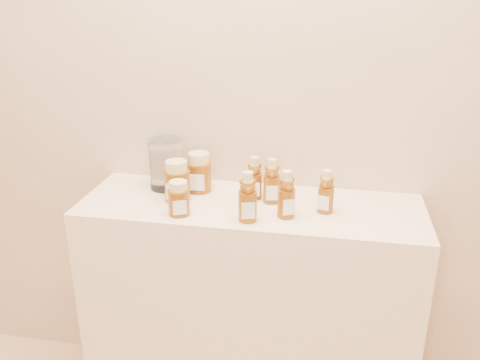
% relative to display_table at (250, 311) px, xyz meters
% --- Properties ---
extents(wall_back, '(3.50, 0.02, 2.70)m').
position_rel_display_table_xyz_m(wall_back, '(0.00, 0.20, 0.90)').
color(wall_back, tan).
rests_on(wall_back, ground).
extents(display_table, '(1.20, 0.40, 0.90)m').
position_rel_display_table_xyz_m(display_table, '(0.00, 0.00, 0.00)').
color(display_table, beige).
rests_on(display_table, ground).
extents(bear_bottle_back_left, '(0.07, 0.07, 0.17)m').
position_rel_display_table_xyz_m(bear_bottle_back_left, '(0.00, 0.06, 0.54)').
color(bear_bottle_back_left, '#673208').
rests_on(bear_bottle_back_left, display_table).
extents(bear_bottle_back_mid, '(0.07, 0.07, 0.18)m').
position_rel_display_table_xyz_m(bear_bottle_back_mid, '(0.07, 0.03, 0.54)').
color(bear_bottle_back_mid, '#673208').
rests_on(bear_bottle_back_mid, display_table).
extents(bear_bottle_back_right, '(0.07, 0.07, 0.17)m').
position_rel_display_table_xyz_m(bear_bottle_back_right, '(0.26, -0.01, 0.53)').
color(bear_bottle_back_right, '#673208').
rests_on(bear_bottle_back_right, display_table).
extents(bear_bottle_front_left, '(0.08, 0.08, 0.19)m').
position_rel_display_table_xyz_m(bear_bottle_front_left, '(0.01, -0.13, 0.54)').
color(bear_bottle_front_left, '#673208').
rests_on(bear_bottle_front_left, display_table).
extents(bear_bottle_front_right, '(0.08, 0.08, 0.18)m').
position_rel_display_table_xyz_m(bear_bottle_front_right, '(0.13, -0.08, 0.54)').
color(bear_bottle_front_right, '#673208').
rests_on(bear_bottle_front_right, display_table).
extents(honey_jar_left, '(0.10, 0.10, 0.15)m').
position_rel_display_table_xyz_m(honey_jar_left, '(-0.26, -0.01, 0.52)').
color(honey_jar_left, '#673208').
rests_on(honey_jar_left, display_table).
extents(honey_jar_back, '(0.10, 0.10, 0.15)m').
position_rel_display_table_xyz_m(honey_jar_back, '(-0.21, 0.09, 0.52)').
color(honey_jar_back, '#673208').
rests_on(honey_jar_back, display_table).
extents(honey_jar_front, '(0.10, 0.10, 0.12)m').
position_rel_display_table_xyz_m(honey_jar_front, '(-0.22, -0.12, 0.51)').
color(honey_jar_front, '#673208').
rests_on(honey_jar_front, display_table).
extents(glass_canister, '(0.16, 0.16, 0.20)m').
position_rel_display_table_xyz_m(glass_canister, '(-0.33, 0.09, 0.55)').
color(glass_canister, white).
rests_on(glass_canister, display_table).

